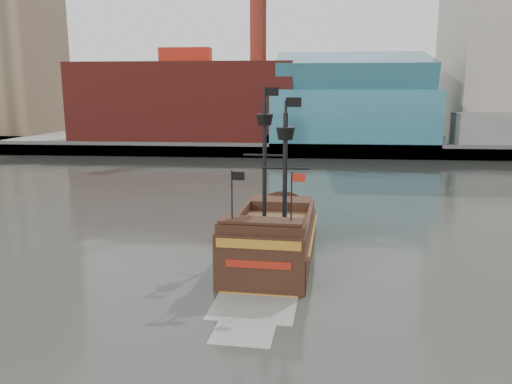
# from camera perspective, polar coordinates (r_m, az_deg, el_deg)

# --- Properties ---
(ground) EXTENTS (400.00, 400.00, 0.00)m
(ground) POSITION_cam_1_polar(r_m,az_deg,el_deg) (28.82, 3.27, -12.43)
(ground) COLOR #262924
(ground) RESTS_ON ground
(promenade_far) EXTENTS (220.00, 60.00, 2.00)m
(promenade_far) POSITION_cam_1_polar(r_m,az_deg,el_deg) (118.83, 4.87, 6.21)
(promenade_far) COLOR slate
(promenade_far) RESTS_ON ground
(seawall) EXTENTS (220.00, 1.00, 2.60)m
(seawall) POSITION_cam_1_polar(r_m,az_deg,el_deg) (89.46, 4.71, 4.71)
(seawall) COLOR #4C4C49
(seawall) RESTS_ON ground
(skyline) EXTENTS (149.00, 45.00, 62.00)m
(skyline) POSITION_cam_1_polar(r_m,az_deg,el_deg) (111.75, 7.85, 17.92)
(skyline) COLOR #7A6249
(skyline) RESTS_ON promenade_far
(pirate_ship) EXTENTS (6.38, 17.44, 12.82)m
(pirate_ship) POSITION_cam_1_polar(r_m,az_deg,el_deg) (35.38, 1.92, -5.83)
(pirate_ship) COLOR black
(pirate_ship) RESTS_ON ground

